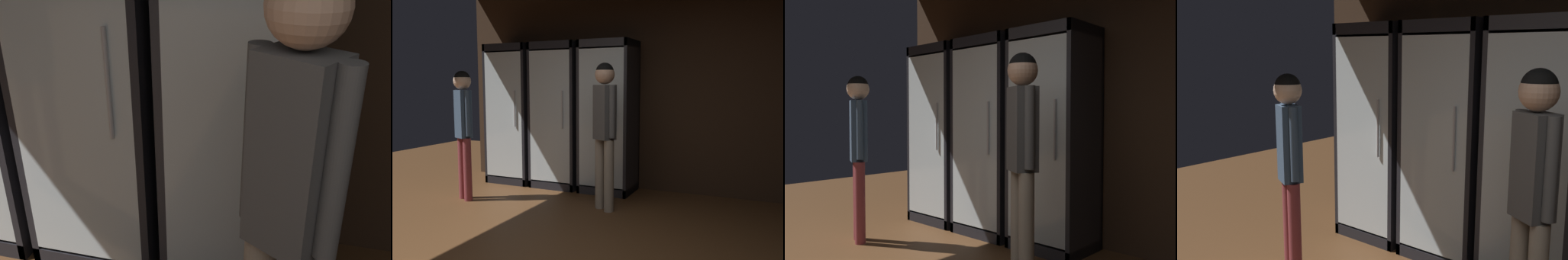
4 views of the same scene
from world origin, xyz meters
The scene contains 6 objects.
wall_back centered at (0.00, 3.03, 1.40)m, with size 6.00×0.06×2.80m, color #382619.
cooler_far_left centered at (-2.12, 2.74, 0.97)m, with size 0.68×0.58×1.99m.
cooler_left centered at (-1.38, 2.74, 0.98)m, with size 0.68×0.58×1.99m.
cooler_center centered at (-0.64, 2.74, 0.98)m, with size 0.68×0.58×1.99m.
shopper_near centered at (-2.12, 1.60, 1.01)m, with size 0.28×0.21×1.59m.
shopper_far centered at (-0.38, 1.91, 1.03)m, with size 0.31×0.26×1.67m.
Camera 3 is at (1.46, -0.48, 1.22)m, focal length 38.28 mm.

